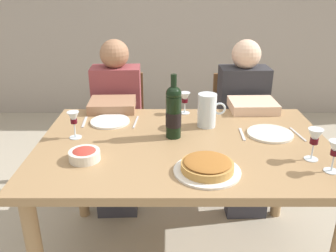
{
  "coord_description": "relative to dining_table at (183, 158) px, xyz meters",
  "views": [
    {
      "loc": [
        -0.08,
        -1.65,
        1.54
      ],
      "look_at": [
        -0.08,
        0.07,
        0.82
      ],
      "focal_mm": 38.0,
      "sensor_mm": 36.0,
      "label": 1
    }
  ],
  "objects": [
    {
      "name": "diner_left",
      "position": [
        -0.45,
        0.66,
        -0.05
      ],
      "size": [
        0.35,
        0.51,
        1.16
      ],
      "rotation": [
        0.0,
        0.0,
        3.18
      ],
      "color": "#8E3D42",
      "rests_on": "ground"
    },
    {
      "name": "fork_left_setting",
      "position": [
        -0.57,
        0.27,
        0.09
      ],
      "size": [
        0.03,
        0.16,
        0.0
      ],
      "primitive_type": "cube",
      "rotation": [
        0.0,
        0.0,
        1.65
      ],
      "color": "silver",
      "rests_on": "dining_table"
    },
    {
      "name": "dinner_plate_right_setting",
      "position": [
        0.47,
        0.1,
        0.1
      ],
      "size": [
        0.25,
        0.25,
        0.01
      ],
      "primitive_type": "cylinder",
      "color": "silver",
      "rests_on": "dining_table"
    },
    {
      "name": "wine_bottle",
      "position": [
        -0.05,
        0.07,
        0.23
      ],
      "size": [
        0.08,
        0.08,
        0.34
      ],
      "color": "black",
      "rests_on": "dining_table"
    },
    {
      "name": "spoon_right_setting",
      "position": [
        0.32,
        0.1,
        0.09
      ],
      "size": [
        0.02,
        0.16,
        0.0
      ],
      "primitive_type": "cube",
      "rotation": [
        0.0,
        0.0,
        1.53
      ],
      "color": "silver",
      "rests_on": "dining_table"
    },
    {
      "name": "baked_tart",
      "position": [
        0.09,
        -0.3,
        0.12
      ],
      "size": [
        0.29,
        0.29,
        0.06
      ],
      "color": "white",
      "rests_on": "dining_table"
    },
    {
      "name": "salad_bowl",
      "position": [
        -0.47,
        -0.19,
        0.12
      ],
      "size": [
        0.14,
        0.14,
        0.06
      ],
      "color": "silver",
      "rests_on": "dining_table"
    },
    {
      "name": "knife_right_setting",
      "position": [
        0.62,
        0.1,
        0.09
      ],
      "size": [
        0.04,
        0.18,
        0.0
      ],
      "primitive_type": "cube",
      "rotation": [
        0.0,
        0.0,
        1.71
      ],
      "color": "silver",
      "rests_on": "dining_table"
    },
    {
      "name": "dinner_plate_left_setting",
      "position": [
        -0.42,
        0.27,
        0.1
      ],
      "size": [
        0.23,
        0.23,
        0.01
      ],
      "primitive_type": "cylinder",
      "color": "white",
      "rests_on": "dining_table"
    },
    {
      "name": "chair_left",
      "position": [
        -0.45,
        0.9,
        -0.17
      ],
      "size": [
        0.41,
        0.41,
        0.87
      ],
      "rotation": [
        0.0,
        0.0,
        3.18
      ],
      "color": "brown",
      "rests_on": "ground"
    },
    {
      "name": "dining_table",
      "position": [
        0.0,
        0.0,
        0.0
      ],
      "size": [
        1.5,
        1.0,
        0.76
      ],
      "color": "#9E7A51",
      "rests_on": "ground"
    },
    {
      "name": "chair_right",
      "position": [
        0.45,
        0.89,
        -0.17
      ],
      "size": [
        0.41,
        0.41,
        0.87
      ],
      "rotation": [
        0.0,
        0.0,
        3.17
      ],
      "color": "brown",
      "rests_on": "ground"
    },
    {
      "name": "wine_glass_left_diner",
      "position": [
        0.63,
        -0.3,
        0.2
      ],
      "size": [
        0.06,
        0.06,
        0.15
      ],
      "color": "silver",
      "rests_on": "dining_table"
    },
    {
      "name": "wine_glass_right_diner",
      "position": [
        -0.57,
        0.06,
        0.2
      ],
      "size": [
        0.06,
        0.06,
        0.15
      ],
      "color": "silver",
      "rests_on": "dining_table"
    },
    {
      "name": "water_pitcher",
      "position": [
        0.14,
        0.22,
        0.18
      ],
      "size": [
        0.16,
        0.1,
        0.19
      ],
      "color": "silver",
      "rests_on": "dining_table"
    },
    {
      "name": "diner_right",
      "position": [
        0.45,
        0.65,
        -0.05
      ],
      "size": [
        0.35,
        0.51,
        1.16
      ],
      "rotation": [
        0.0,
        0.0,
        3.17
      ],
      "color": "#2D2D33",
      "rests_on": "ground"
    },
    {
      "name": "wine_glass_centre",
      "position": [
        0.58,
        -0.18,
        0.2
      ],
      "size": [
        0.07,
        0.07,
        0.15
      ],
      "color": "silver",
      "rests_on": "dining_table"
    },
    {
      "name": "wine_glass_spare",
      "position": [
        0.02,
        0.43,
        0.19
      ],
      "size": [
        0.07,
        0.07,
        0.13
      ],
      "color": "silver",
      "rests_on": "dining_table"
    },
    {
      "name": "knife_left_setting",
      "position": [
        -0.27,
        0.27,
        0.09
      ],
      "size": [
        0.02,
        0.18,
        0.0
      ],
      "primitive_type": "cube",
      "rotation": [
        0.0,
        0.0,
        1.5
      ],
      "color": "silver",
      "rests_on": "dining_table"
    }
  ]
}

